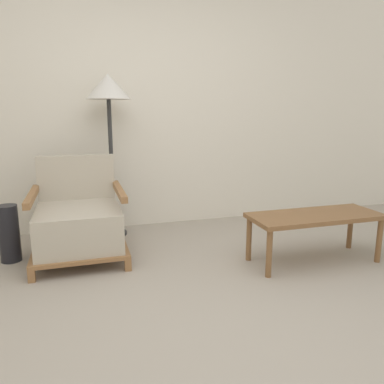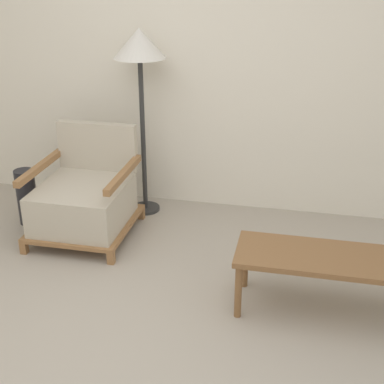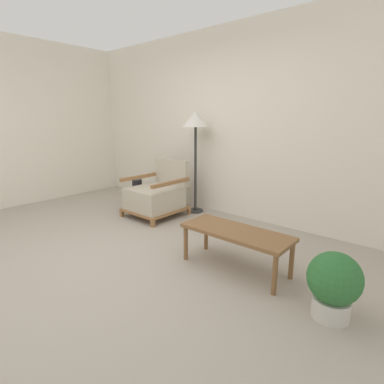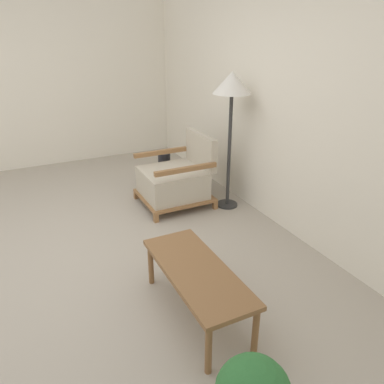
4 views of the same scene
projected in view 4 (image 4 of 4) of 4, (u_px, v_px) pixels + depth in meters
ground_plane at (60, 262)px, 3.40m from camera, size 14.00×14.00×0.00m
wall_back at (274, 93)px, 3.76m from camera, size 8.00×0.06×2.70m
wall_left at (53, 73)px, 5.39m from camera, size 0.06×8.00×2.70m
armchair at (176, 180)px, 4.41m from camera, size 0.74×0.79×0.82m
floor_lamp at (232, 91)px, 3.93m from camera, size 0.41×0.41×1.54m
coffee_table at (197, 275)px, 2.65m from camera, size 1.07×0.42×0.40m
vase at (165, 170)px, 4.92m from camera, size 0.16×0.16×0.47m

